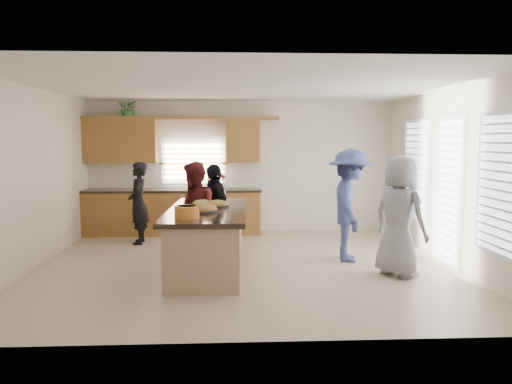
{
  "coord_description": "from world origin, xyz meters",
  "views": [
    {
      "loc": [
        -0.2,
        -7.74,
        2.01
      ],
      "look_at": [
        0.2,
        0.21,
        1.15
      ],
      "focal_mm": 35.0,
      "sensor_mm": 36.0,
      "label": 1
    }
  ],
  "objects": [
    {
      "name": "right_wall_glazing",
      "position": [
        3.22,
        -0.13,
        1.34
      ],
      "size": [
        0.06,
        4.0,
        2.25
      ],
      "color": "white",
      "rests_on": "ground"
    },
    {
      "name": "salad_bowl",
      "position": [
        -0.79,
        -1.17,
        1.04
      ],
      "size": [
        0.33,
        0.33,
        0.17
      ],
      "color": "orange",
      "rests_on": "island"
    },
    {
      "name": "platter_front",
      "position": [
        -0.62,
        -0.54,
        0.98
      ],
      "size": [
        0.49,
        0.49,
        0.2
      ],
      "color": "black",
      "rests_on": "island"
    },
    {
      "name": "flower_vase",
      "position": [
        -0.36,
        0.82,
        1.18
      ],
      "size": [
        0.14,
        0.14,
        0.43
      ],
      "color": "silver",
      "rests_on": "island"
    },
    {
      "name": "woman_left_mid",
      "position": [
        -0.79,
        0.16,
        0.82
      ],
      "size": [
        0.82,
        0.94,
        1.65
      ],
      "primitive_type": "imported",
      "rotation": [
        0.0,
        0.0,
        -1.29
      ],
      "color": "#591B1A",
      "rests_on": "ground"
    },
    {
      "name": "platter_mid",
      "position": [
        -0.42,
        -0.02,
        0.98
      ],
      "size": [
        0.38,
        0.38,
        0.15
      ],
      "color": "black",
      "rests_on": "island"
    },
    {
      "name": "woman_left_front",
      "position": [
        -0.49,
        0.62,
        0.79
      ],
      "size": [
        0.74,
        1.0,
        1.58
      ],
      "primitive_type": "imported",
      "rotation": [
        0.0,
        0.0,
        -1.13
      ],
      "color": "black",
      "rests_on": "ground"
    },
    {
      "name": "woman_right_front",
      "position": [
        2.24,
        -0.7,
        0.88
      ],
      "size": [
        0.94,
        1.03,
        1.77
      ],
      "primitive_type": "imported",
      "rotation": [
        0.0,
        0.0,
        2.15
      ],
      "color": "gray",
      "rests_on": "ground"
    },
    {
      "name": "clear_cup",
      "position": [
        -0.25,
        -1.39,
        1.0
      ],
      "size": [
        0.08,
        0.08,
        0.09
      ],
      "primitive_type": "cylinder",
      "color": "white",
      "rests_on": "island"
    },
    {
      "name": "platter_back",
      "position": [
        -0.64,
        0.13,
        0.98
      ],
      "size": [
        0.39,
        0.39,
        0.16
      ],
      "color": "black",
      "rests_on": "island"
    },
    {
      "name": "room_shell",
      "position": [
        0.0,
        0.0,
        1.9
      ],
      "size": [
        6.52,
        6.02,
        2.81
      ],
      "color": "silver",
      "rests_on": "ground"
    },
    {
      "name": "back_cabinetry",
      "position": [
        -1.47,
        2.73,
        0.91
      ],
      "size": [
        4.08,
        0.66,
        2.46
      ],
      "color": "olive",
      "rests_on": "ground"
    },
    {
      "name": "floor",
      "position": [
        0.0,
        0.0,
        0.0
      ],
      "size": [
        6.5,
        6.5,
        0.0
      ],
      "primitive_type": "plane",
      "color": "tan",
      "rests_on": "ground"
    },
    {
      "name": "potted_plant",
      "position": [
        -2.32,
        2.82,
        2.63
      ],
      "size": [
        0.5,
        0.47,
        0.46
      ],
      "primitive_type": "imported",
      "rotation": [
        0.0,
        0.0,
        -0.32
      ],
      "color": "#2E7330",
      "rests_on": "back_cabinetry"
    },
    {
      "name": "woman_left_back",
      "position": [
        -1.97,
        1.77,
        0.78
      ],
      "size": [
        0.42,
        0.6,
        1.56
      ],
      "primitive_type": "imported",
      "rotation": [
        0.0,
        0.0,
        -1.48
      ],
      "color": "black",
      "rests_on": "ground"
    },
    {
      "name": "plate_stack",
      "position": [
        -0.46,
        0.72,
        0.97
      ],
      "size": [
        0.22,
        0.22,
        0.05
      ],
      "primitive_type": "cylinder",
      "color": "#997CB5",
      "rests_on": "island"
    },
    {
      "name": "island",
      "position": [
        -0.56,
        -0.25,
        0.45
      ],
      "size": [
        1.23,
        2.73,
        0.95
      ],
      "rotation": [
        0.0,
        0.0,
        -0.03
      ],
      "color": "tan",
      "rests_on": "ground"
    },
    {
      "name": "woman_right_back",
      "position": [
        1.74,
        0.25,
        0.92
      ],
      "size": [
        0.87,
        1.29,
        1.84
      ],
      "primitive_type": "imported",
      "rotation": [
        0.0,
        0.0,
        1.41
      ],
      "color": "#38427A",
      "rests_on": "ground"
    }
  ]
}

